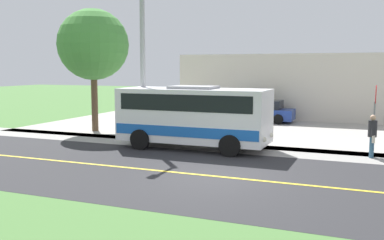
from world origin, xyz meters
name	(u,v)px	position (x,y,z in m)	size (l,w,h in m)	color
ground_plane	(217,177)	(0.00, 0.00, 0.00)	(120.00, 120.00, 0.00)	#477238
road_surface	(217,177)	(0.00, 0.00, 0.00)	(8.00, 100.00, 0.01)	#28282B
sidewalk	(255,150)	(-5.20, 0.00, 0.00)	(2.40, 100.00, 0.01)	gray
parking_lot_surface	(338,131)	(-12.40, 3.00, 0.00)	(14.00, 36.00, 0.01)	#9E9991
road_centre_line	(217,176)	(0.00, 0.00, 0.01)	(0.16, 100.00, 0.00)	gold
shuttle_bus_front	(194,114)	(-4.50, -2.65, 1.54)	(2.65, 6.77, 2.79)	white
pedestrian_with_bags	(372,135)	(-5.31, 4.73, 0.93)	(0.72, 0.34, 1.73)	#335972
stop_sign	(375,107)	(-6.10, 4.79, 1.96)	(0.76, 0.07, 2.88)	slate
street_light_pole	(141,59)	(-4.86, -5.45, 3.98)	(1.97, 0.24, 7.15)	#9E9EA3
parked_car_near	(261,112)	(-15.09, -2.10, 0.69)	(2.07, 4.43, 1.45)	navy
tree_curbside	(93,45)	(-7.40, -9.88, 4.85)	(3.97, 3.97, 6.85)	brown
commercial_building	(342,85)	(-21.40, 2.56, 2.26)	(10.00, 22.22, 4.52)	beige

